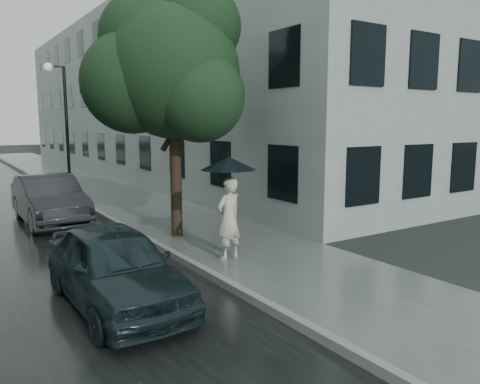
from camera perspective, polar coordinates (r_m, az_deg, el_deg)
ground at (r=9.35m, az=7.37°, el=-10.02°), size 120.00×120.00×0.00m
sidewalk at (r=19.89m, az=-15.03°, el=-0.31°), size 3.50×60.00×0.01m
kerb_near at (r=19.40m, az=-20.16°, el=-0.54°), size 0.15×60.00×0.15m
building_near at (r=28.57m, az=-10.02°, el=11.50°), size 7.02×36.00×9.00m
pedestrian at (r=10.10m, az=-1.38°, el=-3.25°), size 0.74×0.58×1.79m
umbrella at (r=9.93m, az=-1.43°, el=3.51°), size 1.59×1.59×1.35m
street_tree at (r=12.24m, az=-8.35°, el=14.42°), size 4.33×3.93×6.35m
lamp_post at (r=19.41m, az=-20.83°, el=7.95°), size 0.84×0.36×5.15m
car_near at (r=7.92m, az=-15.00°, el=-8.72°), size 1.61×3.84×1.30m
car_far at (r=14.82m, az=-22.23°, el=-0.84°), size 1.54×4.30×1.41m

